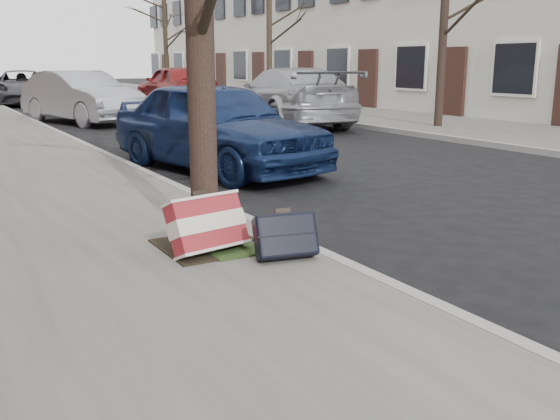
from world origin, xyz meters
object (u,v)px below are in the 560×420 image
car_near_front (217,125)px  suitcase_navy (285,235)px  suitcase_red (207,225)px  car_near_mid (81,97)px

car_near_front → suitcase_navy: bearing=-120.0°
suitcase_red → car_near_mid: car_near_mid is taller
car_near_mid → suitcase_red: bearing=-115.3°
car_near_front → car_near_mid: 8.97m
suitcase_red → car_near_front: bearing=53.8°
suitcase_navy → car_near_mid: bearing=94.9°
suitcase_red → car_near_front: 4.84m
suitcase_red → car_near_mid: (2.11, 13.31, 0.35)m
suitcase_navy → car_near_mid: size_ratio=0.12×
car_near_front → car_near_mid: (0.01, 8.97, 0.01)m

